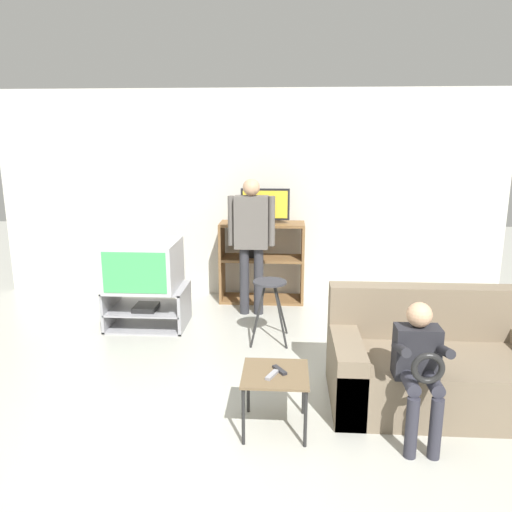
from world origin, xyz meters
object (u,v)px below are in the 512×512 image
at_px(remote_control_black, 280,370).
at_px(person_seated_child, 419,362).
at_px(media_shelf, 262,261).
at_px(remote_control_white, 272,375).
at_px(tv_stand, 148,307).
at_px(snack_table, 275,379).
at_px(couch, 438,367).
at_px(person_standing_adult, 251,234).
at_px(folding_stool, 270,293).
at_px(television_main, 144,265).
at_px(television_flat, 265,207).

xyz_separation_m(remote_control_black, person_seated_child, (0.93, -0.08, 0.13)).
distance_m(media_shelf, remote_control_white, 2.92).
bearing_deg(person_seated_child, tv_stand, 140.69).
bearing_deg(snack_table, media_shelf, 94.91).
relative_size(tv_stand, couch, 0.51).
height_order(tv_stand, media_shelf, media_shelf).
bearing_deg(person_standing_adult, couch, -50.03).
xyz_separation_m(folding_stool, person_standing_adult, (-0.24, 0.78, 0.44)).
distance_m(snack_table, remote_control_white, 0.09).
distance_m(media_shelf, couch, 2.82).
bearing_deg(person_standing_adult, media_shelf, 79.20).
bearing_deg(snack_table, television_main, 127.58).
bearing_deg(couch, remote_control_black, -159.90).
relative_size(snack_table, person_seated_child, 0.48).
bearing_deg(folding_stool, remote_control_black, -85.32).
bearing_deg(folding_stool, television_main, 166.63).
distance_m(tv_stand, television_main, 0.48).
bearing_deg(snack_table, person_seated_child, -3.37).
distance_m(television_flat, couch, 2.92).
height_order(television_main, couch, television_main).
bearing_deg(person_seated_child, media_shelf, 112.43).
distance_m(folding_stool, remote_control_white, 1.63).
distance_m(remote_control_black, person_seated_child, 0.94).
xyz_separation_m(tv_stand, television_flat, (1.24, 0.92, 0.98)).
xyz_separation_m(media_shelf, person_seated_child, (1.20, -2.91, 0.05)).
bearing_deg(media_shelf, person_standing_adult, -100.80).
distance_m(television_main, remote_control_white, 2.44).
height_order(remote_control_black, person_standing_adult, person_standing_adult).
bearing_deg(tv_stand, remote_control_white, -54.10).
relative_size(folding_stool, couch, 0.38).
height_order(folding_stool, couch, couch).
distance_m(television_flat, folding_stool, 1.44).
xyz_separation_m(tv_stand, snack_table, (1.44, -1.91, 0.16)).
distance_m(media_shelf, person_seated_child, 3.15).
relative_size(folding_stool, person_standing_adult, 0.40).
bearing_deg(media_shelf, remote_control_black, -84.49).
bearing_deg(snack_table, television_flat, 94.14).
bearing_deg(person_standing_adult, television_flat, 74.12).
height_order(tv_stand, person_seated_child, person_seated_child).
bearing_deg(media_shelf, television_flat, -28.67).
xyz_separation_m(media_shelf, folding_stool, (0.15, -1.28, -0.00)).
distance_m(tv_stand, person_seated_child, 3.12).
relative_size(television_flat, remote_control_black, 4.10).
relative_size(media_shelf, snack_table, 2.26).
bearing_deg(couch, person_seated_child, -119.15).
bearing_deg(folding_stool, television_flat, 94.84).
relative_size(couch, person_seated_child, 1.74).
xyz_separation_m(television_main, snack_table, (1.46, -1.90, -0.31)).
height_order(television_main, folding_stool, television_main).
distance_m(television_main, folding_stool, 1.41).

